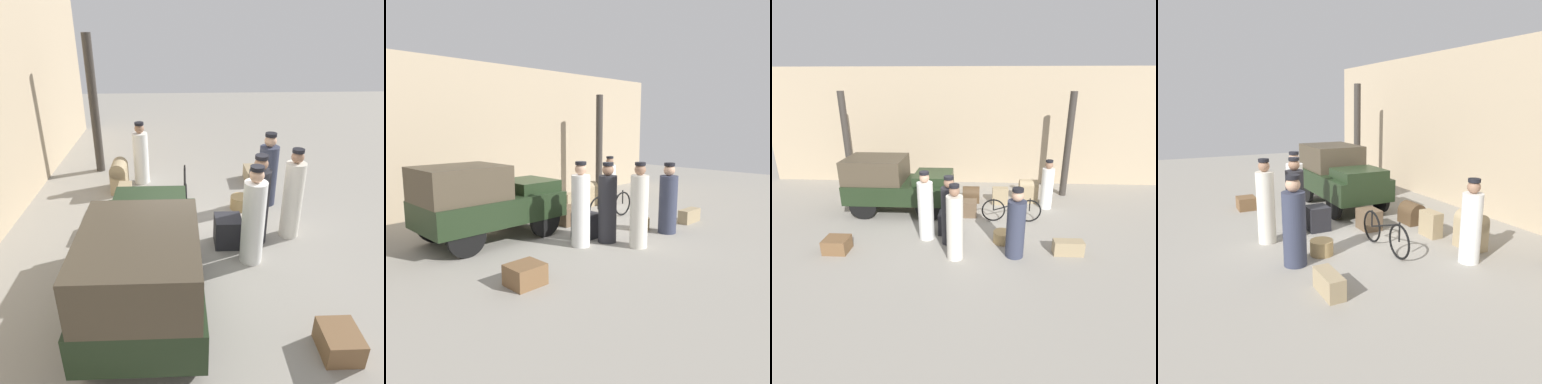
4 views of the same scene
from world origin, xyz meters
TOP-DOWN VIEW (x-y plane):
  - ground_plane at (0.00, 0.00)m, footprint 30.00×30.00m
  - station_building_facade at (0.00, 4.08)m, footprint 16.00×0.15m
  - canopy_pillar_right at (3.73, 2.68)m, footprint 0.24×0.24m
  - truck at (-2.03, 0.96)m, footprint 3.26×1.58m
  - bicycle at (1.60, 0.30)m, footprint 1.76×0.04m
  - wicker_basket at (1.26, -0.97)m, footprint 0.47×0.47m
  - porter_standing_middle at (0.09, -1.76)m, footprint 0.38×0.38m
  - porter_carrying_trunk at (-0.74, -0.83)m, footprint 0.40×0.40m
  - porter_with_bicycle at (1.50, -1.60)m, footprint 0.44×0.44m
  - porter_lifting_near_truck at (2.85, 1.42)m, footprint 0.39×0.39m
  - conductor_in_dark_uniform at (-0.11, -1.04)m, footprint 0.41×0.41m
  - suitcase_black_upright at (2.81, -1.47)m, footprint 0.71×0.28m
  - trunk_large_brown at (-0.20, -0.47)m, footprint 0.51×0.50m
  - trunk_umber_medium at (-2.84, -1.63)m, footprint 0.58×0.50m
  - trunk_wicker_pale at (1.36, 1.68)m, footprint 0.53×0.29m
  - suitcase_small_leather at (0.29, 0.67)m, footprint 0.55×0.46m
  - suitcase_tan_flat at (2.34, 1.94)m, footprint 0.64×0.38m
  - trunk_barrel_dark at (0.36, 1.88)m, footprint 0.58×0.49m

SIDE VIEW (x-z plane):
  - ground_plane at x=0.00m, z-range 0.00..0.00m
  - wicker_basket at x=1.26m, z-range 0.00..0.30m
  - trunk_umber_medium at x=-2.84m, z-range 0.00..0.36m
  - suitcase_black_upright at x=2.81m, z-range 0.00..0.36m
  - trunk_barrel_dark at x=0.36m, z-range -0.03..0.51m
  - suitcase_small_leather at x=0.29m, z-range 0.00..0.49m
  - trunk_wicker_pale at x=1.36m, z-range 0.00..0.58m
  - trunk_large_brown at x=-0.20m, z-range 0.00..0.59m
  - bicycle at x=1.60m, z-range -0.01..0.73m
  - suitcase_tan_flat at x=2.34m, z-range 0.02..0.82m
  - porter_lifting_near_truck at x=2.85m, z-range -0.07..1.55m
  - porter_with_bicycle at x=1.50m, z-range -0.08..1.64m
  - conductor_in_dark_uniform at x=-0.11m, z-range -0.08..1.73m
  - porter_standing_middle at x=0.09m, z-range -0.07..1.77m
  - porter_carrying_trunk at x=-0.74m, z-range -0.08..1.77m
  - truck at x=-2.03m, z-range 0.08..1.84m
  - canopy_pillar_right at x=3.73m, z-range 0.00..3.67m
  - station_building_facade at x=0.00m, z-range 0.00..4.50m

